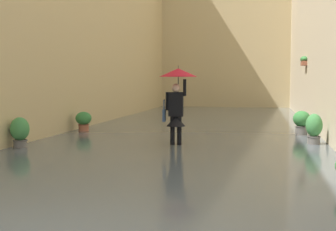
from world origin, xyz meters
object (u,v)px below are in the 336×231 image
Objects in this scene: person_wading at (177,91)px; potted_plant_far_right at (20,132)px; potted_plant_far_left at (314,129)px; potted_plant_near_left at (302,122)px; potted_plant_mid_right at (84,121)px.

person_wading reaches higher than potted_plant_far_right.
potted_plant_near_left is at bearing -86.07° from potted_plant_far_left.
potted_plant_near_left is at bearing -139.72° from person_wading.
person_wading is 2.57× the size of potted_plant_near_left.
potted_plant_far_left is 7.66m from potted_plant_far_right.
potted_plant_near_left reaches higher than potted_plant_mid_right.
potted_plant_near_left is at bearing -177.56° from potted_plant_mid_right.
potted_plant_far_right is 8.35m from potted_plant_near_left.
potted_plant_far_right is (7.36, 2.12, -0.02)m from potted_plant_far_left.
potted_plant_mid_right is at bearing -35.53° from person_wading.
potted_plant_near_left is (0.14, -2.09, -0.01)m from potted_plant_far_left.
potted_plant_near_left is (-7.22, -4.20, 0.01)m from potted_plant_far_right.
person_wading is at bearing 144.47° from potted_plant_mid_right.
potted_plant_near_left is (-7.06, -0.30, 0.05)m from potted_plant_mid_right.
potted_plant_mid_right is 0.82× the size of potted_plant_far_left.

